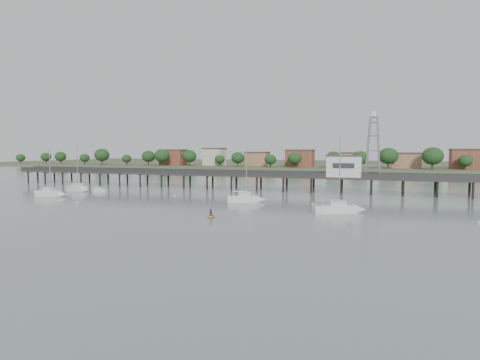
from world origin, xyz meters
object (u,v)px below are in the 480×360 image
Objects in this scene: sailboat_b at (80,189)px; yellow_dinghy at (211,217)px; lattice_tower at (373,147)px; sailboat_a at (53,193)px; pier at (246,176)px; sailboat_c at (250,199)px; sailboat_d at (344,209)px; white_tender at (100,190)px.

yellow_dinghy is (47.57, -25.30, -0.65)m from sailboat_b.
lattice_tower reaches higher than sailboat_b.
pier is at bearing 30.27° from sailboat_a.
pier is 12.99× the size of sailboat_a.
sailboat_a reaches higher than yellow_dinghy.
sailboat_c is at bearing -69.72° from pier.
sailboat_d reaches higher than sailboat_b.
lattice_tower is 1.15× the size of sailboat_d.
sailboat_a reaches higher than white_tender.
pier is 11.15× the size of sailboat_d.
sailboat_b is at bearing -166.05° from lattice_tower.
sailboat_b reaches higher than pier.
sailboat_d reaches higher than sailboat_a.
pier is at bearing -180.00° from lattice_tower.
lattice_tower is 74.51m from sailboat_a.
white_tender is 49.22m from yellow_dinghy.
lattice_tower is at bearing 0.00° from pier.
pier is 41.84m from sailboat_d.
sailboat_b is at bearing -155.79° from pier.
white_tender is at bearing 66.21° from sailboat_a.
white_tender is (3.38, 11.84, -0.24)m from sailboat_a.
lattice_tower is 6.84× the size of yellow_dinghy.
sailboat_a is 0.86× the size of sailboat_d.
sailboat_d is at bearing -19.78° from white_tender.
sailboat_b reaches higher than white_tender.
sailboat_d reaches higher than pier.
sailboat_a is 64.35m from sailboat_d.
yellow_dinghy is at bearing -11.97° from sailboat_b.
yellow_dinghy is (-22.82, -42.79, -11.10)m from lattice_tower.
sailboat_c is at bearing 9.05° from sailboat_b.
sailboat_a is at bearing -141.89° from pier.
white_tender is at bearing 150.29° from sailboat_c.
yellow_dinghy is at bearing -38.45° from white_tender.
sailboat_a reaches higher than pier.
sailboat_a is 12.32m from white_tender.
sailboat_b is (-47.51, 5.82, -0.00)m from sailboat_c.
pier is at bearing 75.24° from yellow_dinghy.
sailboat_a is 11.40m from sailboat_b.
yellow_dinghy is at bearing -110.65° from sailboat_c.
yellow_dinghy is (-19.13, -11.69, -0.64)m from sailboat_d.
lattice_tower is at bearing 58.11° from sailboat_d.
pier is 43.83m from yellow_dinghy.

